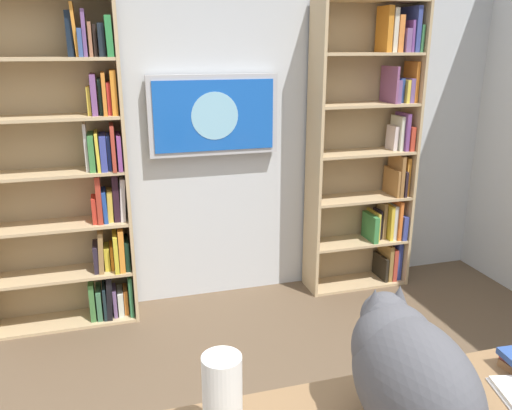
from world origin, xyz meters
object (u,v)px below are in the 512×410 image
at_px(cat, 407,372).
at_px(bookshelf_left, 373,153).
at_px(paper_towel_roll, 223,401).
at_px(wall_mounted_tv, 214,115).
at_px(coffee_mug, 437,374).
at_px(bookshelf_right, 72,176).

bearing_deg(cat, bookshelf_left, -116.20).
distance_m(bookshelf_left, paper_towel_roll, 2.80).
bearing_deg(cat, paper_towel_roll, -11.02).
bearing_deg(paper_towel_roll, wall_mounted_tv, -101.37).
relative_size(paper_towel_roll, coffee_mug, 2.88).
height_order(wall_mounted_tv, paper_towel_roll, wall_mounted_tv).
bearing_deg(cat, wall_mounted_tv, -89.12).
bearing_deg(bookshelf_right, paper_towel_roll, 102.12).
xyz_separation_m(bookshelf_left, coffee_mug, (0.94, 2.20, -0.25)).
distance_m(bookshelf_right, wall_mounted_tv, 1.02).
height_order(wall_mounted_tv, cat, wall_mounted_tv).
bearing_deg(wall_mounted_tv, coffee_mug, 96.34).
relative_size(bookshelf_right, paper_towel_roll, 7.63).
xyz_separation_m(bookshelf_right, paper_towel_roll, (-0.48, 2.25, -0.13)).
xyz_separation_m(paper_towel_roll, coffee_mug, (-0.72, -0.05, -0.09)).
height_order(bookshelf_left, paper_towel_roll, bookshelf_left).
relative_size(cat, paper_towel_roll, 2.25).
relative_size(cat, coffee_mug, 6.47).
bearing_deg(paper_towel_roll, bookshelf_right, -77.88).
bearing_deg(coffee_mug, paper_towel_roll, 3.88).
bearing_deg(wall_mounted_tv, paper_towel_roll, 78.63).
bearing_deg(bookshelf_left, cat, 63.80).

